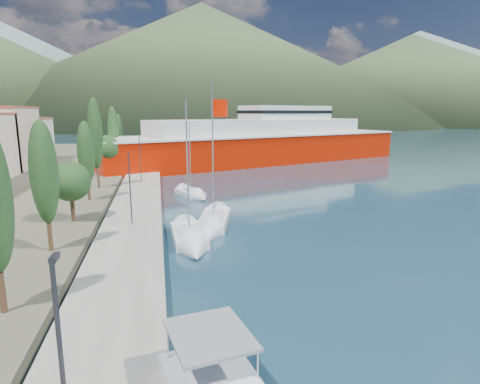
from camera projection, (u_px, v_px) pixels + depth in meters
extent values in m
plane|color=#1C3C4D|center=(178.00, 142.00, 136.02)|extent=(1400.00, 1400.00, 0.00)
cube|color=gray|center=(138.00, 202.00, 43.87)|extent=(5.00, 88.00, 0.80)
cone|color=slate|center=(207.00, 63.00, 672.03)|extent=(760.00, 760.00, 180.00)
cone|color=slate|center=(417.00, 75.00, 665.75)|extent=(640.00, 640.00, 140.00)
cone|color=#3F502F|center=(202.00, 64.00, 401.57)|extent=(480.00, 480.00, 115.00)
cone|color=#3F502F|center=(410.00, 79.00, 427.93)|extent=(420.00, 420.00, 90.00)
cube|color=beige|center=(1.00, 139.00, 66.18)|extent=(9.00, 13.00, 10.00)
cube|color=white|center=(23.00, 140.00, 76.94)|extent=(9.00, 10.00, 8.00)
cube|color=#9E5138|center=(21.00, 118.00, 76.13)|extent=(9.20, 10.20, 0.30)
cylinder|color=#47301E|center=(2.00, 292.00, 18.94)|extent=(0.30, 0.30, 1.99)
cylinder|color=#47301E|center=(50.00, 237.00, 27.42)|extent=(0.30, 0.30, 1.96)
ellipsoid|color=#22431E|center=(44.00, 172.00, 26.55)|extent=(1.80, 1.80, 6.95)
cylinder|color=#47301E|center=(73.00, 209.00, 34.83)|extent=(0.36, 0.36, 2.15)
sphere|color=#22431E|center=(70.00, 181.00, 34.35)|extent=(3.44, 3.44, 3.44)
cylinder|color=#47301E|center=(89.00, 192.00, 43.11)|extent=(0.30, 0.30, 1.86)
ellipsoid|color=#22431E|center=(86.00, 153.00, 42.28)|extent=(1.80, 1.80, 6.61)
cylinder|color=#47301E|center=(98.00, 178.00, 50.09)|extent=(0.30, 0.30, 2.45)
ellipsoid|color=#22431E|center=(95.00, 134.00, 49.00)|extent=(1.80, 1.80, 8.67)
cylinder|color=#47301E|center=(108.00, 167.00, 60.14)|extent=(0.36, 0.36, 2.45)
sphere|color=#22431E|center=(107.00, 149.00, 59.59)|extent=(3.92, 3.92, 3.92)
cylinder|color=#47301E|center=(115.00, 160.00, 69.81)|extent=(0.30, 0.30, 2.28)
ellipsoid|color=#22431E|center=(113.00, 130.00, 68.80)|extent=(1.80, 1.80, 8.08)
cylinder|color=#47301E|center=(120.00, 155.00, 79.02)|extent=(0.30, 0.30, 1.98)
ellipsoid|color=#22431E|center=(118.00, 132.00, 78.14)|extent=(1.80, 1.80, 7.03)
cylinder|color=#2D2D33|center=(63.00, 381.00, 9.52)|extent=(0.12, 0.12, 6.00)
cube|color=#2D2D33|center=(54.00, 258.00, 9.18)|extent=(0.15, 0.50, 0.12)
cylinder|color=#2D2D33|center=(130.00, 188.00, 33.45)|extent=(0.12, 0.12, 6.00)
cube|color=#2D2D33|center=(128.00, 152.00, 33.10)|extent=(0.15, 0.50, 0.12)
cylinder|color=#2D2D33|center=(140.00, 160.00, 53.49)|extent=(0.12, 0.12, 6.00)
cube|color=#2D2D33|center=(139.00, 137.00, 53.14)|extent=(0.15, 0.50, 0.12)
cube|color=slate|center=(210.00, 335.00, 13.29)|extent=(3.05, 3.43, 0.11)
cube|color=silver|center=(189.00, 236.00, 32.15)|extent=(2.69, 6.15, 0.97)
cube|color=silver|center=(189.00, 230.00, 31.64)|extent=(1.57, 2.48, 0.38)
cylinder|color=silver|center=(187.00, 168.00, 30.66)|extent=(0.12, 0.12, 10.24)
cone|color=silver|center=(195.00, 253.00, 28.45)|extent=(2.58, 2.92, 2.48)
cube|color=silver|center=(214.00, 221.00, 36.66)|extent=(4.10, 7.24, 0.97)
cube|color=silver|center=(214.00, 215.00, 36.09)|extent=(2.12, 3.02, 0.38)
cylinder|color=silver|center=(213.00, 152.00, 34.96)|extent=(0.12, 0.12, 11.81)
cone|color=silver|center=(208.00, 235.00, 32.37)|extent=(3.19, 3.71, 2.47)
cube|color=silver|center=(190.00, 194.00, 49.12)|extent=(3.64, 5.27, 0.83)
cube|color=silver|center=(191.00, 190.00, 48.74)|extent=(1.85, 2.25, 0.32)
cylinder|color=silver|center=(190.00, 157.00, 47.95)|extent=(0.12, 0.12, 8.29)
cone|color=silver|center=(201.00, 198.00, 46.53)|extent=(2.76, 2.84, 2.12)
cube|color=#B71500|center=(259.00, 150.00, 80.97)|extent=(65.34, 35.81, 6.26)
cube|color=silver|center=(259.00, 135.00, 80.36)|extent=(65.91, 36.35, 0.34)
cube|color=silver|center=(259.00, 128.00, 80.10)|extent=(45.76, 26.46, 3.35)
cube|color=silver|center=(285.00, 113.00, 83.04)|extent=(19.93, 14.28, 2.68)
cylinder|color=#B71500|center=(220.00, 108.00, 74.63)|extent=(2.91, 2.91, 3.13)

